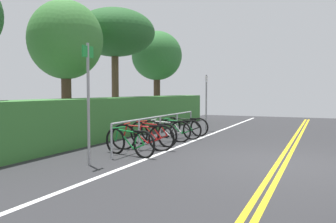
{
  "coord_description": "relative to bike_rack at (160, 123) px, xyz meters",
  "views": [
    {
      "loc": [
        -8.08,
        -0.82,
        1.58
      ],
      "look_at": [
        0.67,
        3.01,
        1.03
      ],
      "focal_mm": 38.16,
      "sensor_mm": 36.0,
      "label": 1
    }
  ],
  "objects": [
    {
      "name": "centre_line_yellow_outer",
      "position": [
        -1.57,
        -3.58,
        -0.61
      ],
      "size": [
        26.05,
        0.1,
        0.0
      ],
      "primitive_type": "cube",
      "color": "gold",
      "rests_on": "ground_plane"
    },
    {
      "name": "tree_far_right",
      "position": [
        2.96,
        3.41,
        3.31
      ],
      "size": [
        3.28,
        3.28,
        4.93
      ],
      "color": "brown",
      "rests_on": "ground_plane"
    },
    {
      "name": "sign_post_far",
      "position": [
        3.85,
        -0.22,
        0.72
      ],
      "size": [
        0.36,
        0.07,
        2.22
      ],
      "color": "gray",
      "rests_on": "ground_plane"
    },
    {
      "name": "ground_plane",
      "position": [
        -1.57,
        -3.66,
        -0.64
      ],
      "size": [
        28.95,
        12.8,
        0.05
      ],
      "primitive_type": "cube",
      "color": "#2B2B2D"
    },
    {
      "name": "tree_mid",
      "position": [
        -0.18,
        3.34,
        2.61
      ],
      "size": [
        2.44,
        2.44,
        4.54
      ],
      "color": "#473323",
      "rests_on": "ground_plane"
    },
    {
      "name": "hedge_backdrop",
      "position": [
        1.5,
        2.25,
        0.06
      ],
      "size": [
        14.36,
        1.19,
        1.34
      ],
      "primitive_type": "cube",
      "color": "#387533",
      "rests_on": "ground_plane"
    },
    {
      "name": "bicycle_2",
      "position": [
        -0.38,
        0.06,
        -0.28
      ],
      "size": [
        0.56,
        1.72,
        0.72
      ],
      "color": "black",
      "rests_on": "ground_plane"
    },
    {
      "name": "bicycle_5",
      "position": [
        2.18,
        0.02,
        -0.3
      ],
      "size": [
        0.46,
        1.7,
        0.69
      ],
      "color": "black",
      "rests_on": "ground_plane"
    },
    {
      "name": "bicycle_4",
      "position": [
        1.29,
        -0.05,
        -0.3
      ],
      "size": [
        0.46,
        1.69,
        0.68
      ],
      "color": "black",
      "rests_on": "ground_plane"
    },
    {
      "name": "bicycle_3",
      "position": [
        0.52,
        0.05,
        -0.28
      ],
      "size": [
        0.46,
        1.67,
        0.71
      ],
      "color": "black",
      "rests_on": "ground_plane"
    },
    {
      "name": "bicycle_1",
      "position": [
        -1.25,
        -0.05,
        -0.27
      ],
      "size": [
        0.48,
        1.77,
        0.74
      ],
      "color": "black",
      "rests_on": "ground_plane"
    },
    {
      "name": "bicycle_0",
      "position": [
        -2.1,
        -0.14,
        -0.29
      ],
      "size": [
        0.56,
        1.61,
        0.7
      ],
      "color": "black",
      "rests_on": "ground_plane"
    },
    {
      "name": "centre_line_yellow_inner",
      "position": [
        -1.57,
        -3.74,
        -0.61
      ],
      "size": [
        26.05,
        0.1,
        0.0
      ],
      "primitive_type": "cube",
      "color": "gold",
      "rests_on": "ground_plane"
    },
    {
      "name": "sign_post_near",
      "position": [
        -3.45,
        0.06,
        0.92
      ],
      "size": [
        0.36,
        0.06,
        2.58
      ],
      "color": "gray",
      "rests_on": "ground_plane"
    },
    {
      "name": "bike_rack",
      "position": [
        0.0,
        0.0,
        0.0
      ],
      "size": [
        5.41,
        0.05,
        0.84
      ],
      "color": "#9EA0A5",
      "rests_on": "ground_plane"
    },
    {
      "name": "tree_extra",
      "position": [
        6.81,
        3.34,
        2.72
      ],
      "size": [
        2.54,
        2.54,
        4.6
      ],
      "color": "#473323",
      "rests_on": "ground_plane"
    },
    {
      "name": "bike_lane_stripe_white",
      "position": [
        -1.57,
        -0.73,
        -0.61
      ],
      "size": [
        26.05,
        0.12,
        0.0
      ],
      "primitive_type": "cube",
      "color": "white",
      "rests_on": "ground_plane"
    }
  ]
}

